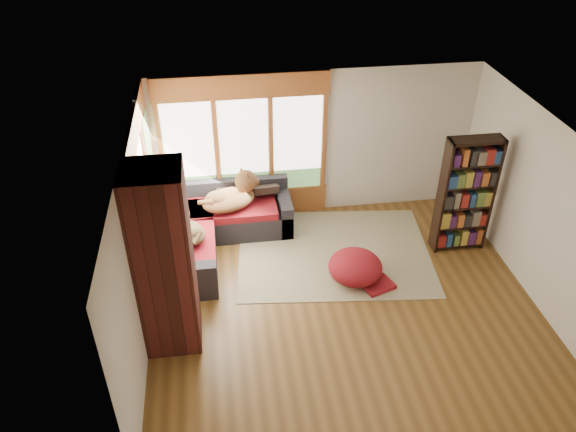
{
  "coord_description": "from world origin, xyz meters",
  "views": [
    {
      "loc": [
        -1.65,
        -5.88,
        5.63
      ],
      "look_at": [
        -0.68,
        0.94,
        0.95
      ],
      "focal_mm": 35.0,
      "sensor_mm": 36.0,
      "label": 1
    }
  ],
  "objects_px": {
    "brick_chimney": "(164,262)",
    "dog_tan": "(233,193)",
    "pouf": "(355,266)",
    "dog_brindle": "(187,226)",
    "area_rug": "(334,252)",
    "bookshelf": "(466,195)",
    "sectional_sofa": "(204,229)"
  },
  "relations": [
    {
      "from": "dog_tan",
      "to": "sectional_sofa",
      "type": "bearing_deg",
      "value": -175.24
    },
    {
      "from": "brick_chimney",
      "to": "bookshelf",
      "type": "distance_m",
      "value": 4.77
    },
    {
      "from": "bookshelf",
      "to": "area_rug",
      "type": "bearing_deg",
      "value": 176.99
    },
    {
      "from": "pouf",
      "to": "dog_brindle",
      "type": "distance_m",
      "value": 2.62
    },
    {
      "from": "brick_chimney",
      "to": "pouf",
      "type": "relative_size",
      "value": 3.16
    },
    {
      "from": "brick_chimney",
      "to": "dog_brindle",
      "type": "distance_m",
      "value": 1.67
    },
    {
      "from": "sectional_sofa",
      "to": "area_rug",
      "type": "height_order",
      "value": "sectional_sofa"
    },
    {
      "from": "pouf",
      "to": "dog_brindle",
      "type": "height_order",
      "value": "dog_brindle"
    },
    {
      "from": "brick_chimney",
      "to": "dog_tan",
      "type": "xyz_separation_m",
      "value": [
        0.95,
        2.3,
        -0.5
      ]
    },
    {
      "from": "brick_chimney",
      "to": "area_rug",
      "type": "xyz_separation_m",
      "value": [
        2.51,
        1.53,
        -1.29
      ]
    },
    {
      "from": "brick_chimney",
      "to": "dog_tan",
      "type": "distance_m",
      "value": 2.54
    },
    {
      "from": "pouf",
      "to": "dog_tan",
      "type": "height_order",
      "value": "dog_tan"
    },
    {
      "from": "sectional_sofa",
      "to": "bookshelf",
      "type": "xyz_separation_m",
      "value": [
        4.09,
        -0.63,
        0.68
      ]
    },
    {
      "from": "brick_chimney",
      "to": "bookshelf",
      "type": "bearing_deg",
      "value": 17.37
    },
    {
      "from": "area_rug",
      "to": "dog_tan",
      "type": "xyz_separation_m",
      "value": [
        -1.56,
        0.77,
        0.8
      ]
    },
    {
      "from": "bookshelf",
      "to": "dog_tan",
      "type": "bearing_deg",
      "value": 166.26
    },
    {
      "from": "area_rug",
      "to": "dog_tan",
      "type": "bearing_deg",
      "value": 153.66
    },
    {
      "from": "dog_brindle",
      "to": "bookshelf",
      "type": "bearing_deg",
      "value": -117.21
    },
    {
      "from": "brick_chimney",
      "to": "sectional_sofa",
      "type": "height_order",
      "value": "brick_chimney"
    },
    {
      "from": "area_rug",
      "to": "bookshelf",
      "type": "bearing_deg",
      "value": -3.01
    },
    {
      "from": "pouf",
      "to": "dog_brindle",
      "type": "bearing_deg",
      "value": 164.01
    },
    {
      "from": "pouf",
      "to": "dog_tan",
      "type": "xyz_separation_m",
      "value": [
        -1.74,
        1.45,
        0.57
      ]
    },
    {
      "from": "pouf",
      "to": "brick_chimney",
      "type": "bearing_deg",
      "value": -162.48
    },
    {
      "from": "bookshelf",
      "to": "dog_tan",
      "type": "xyz_separation_m",
      "value": [
        -3.59,
        0.88,
        -0.18
      ]
    },
    {
      "from": "sectional_sofa",
      "to": "area_rug",
      "type": "relative_size",
      "value": 0.72
    },
    {
      "from": "sectional_sofa",
      "to": "area_rug",
      "type": "bearing_deg",
      "value": -18.26
    },
    {
      "from": "area_rug",
      "to": "bookshelf",
      "type": "xyz_separation_m",
      "value": [
        2.03,
        -0.11,
        0.98
      ]
    },
    {
      "from": "bookshelf",
      "to": "dog_brindle",
      "type": "relative_size",
      "value": 2.45
    },
    {
      "from": "bookshelf",
      "to": "dog_tan",
      "type": "distance_m",
      "value": 3.7
    },
    {
      "from": "area_rug",
      "to": "bookshelf",
      "type": "height_order",
      "value": "bookshelf"
    },
    {
      "from": "brick_chimney",
      "to": "dog_tan",
      "type": "bearing_deg",
      "value": 67.55
    },
    {
      "from": "dog_tan",
      "to": "dog_brindle",
      "type": "height_order",
      "value": "dog_tan"
    }
  ]
}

